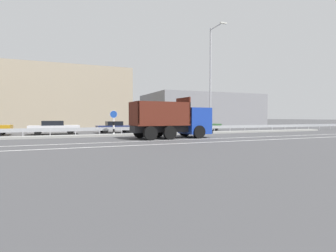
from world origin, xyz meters
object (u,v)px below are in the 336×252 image
Objects in this scene: street_lamp_1 at (211,76)px; parked_car_5 at (202,125)px; dump_truck at (180,122)px; median_road_sign at (114,123)px; parked_car_2 at (54,127)px; parked_car_3 at (115,127)px; parked_car_4 at (167,125)px.

parked_car_5 is at bearing 68.23° from street_lamp_1.
median_road_sign is (-4.74, 3.88, -0.07)m from dump_truck.
median_road_sign is 6.90m from parked_car_2.
street_lamp_1 is at bearing 71.30° from parked_car_2.
street_lamp_1 is 8.04m from parked_car_5.
street_lamp_1 is 2.32× the size of parked_car_2.
parked_car_2 reaches higher than parked_car_3.
parked_car_5 is (17.26, 0.66, -0.01)m from parked_car_2.
dump_truck reaches higher than parked_car_2.
parked_car_2 is (-9.73, 8.62, -0.57)m from dump_truck.
parked_car_3 is (-8.91, 5.33, -5.32)m from street_lamp_1.
parked_car_5 is at bearing 91.82° from parked_car_2.
parked_car_3 is at bearing 92.96° from parked_car_2.
dump_truck is at bearing 48.09° from parked_car_2.
parked_car_3 is (1.11, 5.09, -0.55)m from median_road_sign.
dump_truck reaches higher than parked_car_3.
street_lamp_1 reaches higher than parked_car_5.
dump_truck reaches higher than parked_car_4.
parked_car_4 is at bearing 89.39° from parked_car_2.
parked_car_2 is 17.27m from parked_car_5.
median_road_sign reaches higher than parked_car_3.
street_lamp_1 is at bearing 121.39° from dump_truck.
street_lamp_1 reaches higher than dump_truck.
median_road_sign is at bearing 46.11° from parked_car_2.
dump_truck is 1.43× the size of parked_car_2.
parked_car_3 is at bearing 77.70° from median_road_sign.
parked_car_2 is at bearing -88.58° from parked_car_3.
dump_truck is 9.70m from parked_car_3.
parked_car_2 is at bearing -85.31° from parked_car_5.
street_lamp_1 is at bearing 57.21° from parked_car_3.
parked_car_4 reaches higher than parked_car_5.
parked_car_5 is (12.27, 5.40, -0.50)m from median_road_sign.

